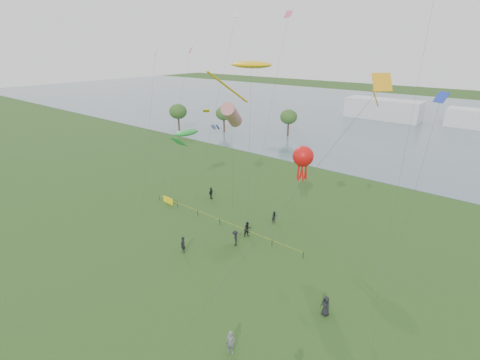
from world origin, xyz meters
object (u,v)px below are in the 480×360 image
Objects in this scene: fence at (187,208)px; kite_stingray at (251,65)px; kite_flyer at (231,343)px; kite_octopus at (303,157)px.

fence is 1.23× the size of kite_stingray.
kite_octopus reaches higher than kite_flyer.
kite_flyer is 22.31m from kite_octopus.
kite_stingray is at bearing 46.88° from fence.
kite_flyer is at bearing -78.71° from kite_octopus.
kite_octopus reaches higher than fence.
kite_octopus is at bearing 2.68° from kite_stingray.
kite_flyer is 0.18× the size of kite_octopus.
kite_stingray is at bearing 170.55° from kite_octopus.
fence is 24.55m from kite_flyer.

